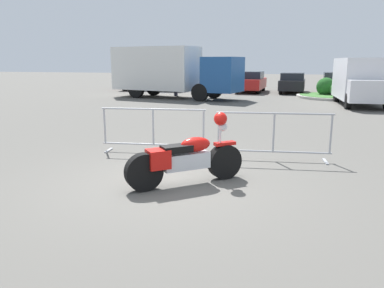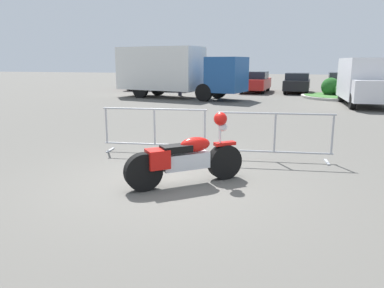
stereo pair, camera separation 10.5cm
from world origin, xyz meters
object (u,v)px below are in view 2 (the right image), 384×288
at_px(parked_car_silver, 217,81).
at_px(parked_car_red, 255,82).
at_px(delivery_van, 365,80).
at_px(parked_car_black, 297,83).
at_px(crowd_barrier_near, 155,130).
at_px(pedestrian, 180,81).
at_px(parked_car_maroon, 146,79).
at_px(motorcycle, 186,158).
at_px(crowd_barrier_far, 275,136).
at_px(parked_car_tan, 341,83).
at_px(box_truck, 174,70).
at_px(parked_car_blue, 181,80).

distance_m(parked_car_silver, parked_car_red, 2.86).
xyz_separation_m(delivery_van, parked_car_black, (-3.28, 6.75, -0.55)).
bearing_deg(parked_car_red, parked_car_black, -84.41).
relative_size(crowd_barrier_near, pedestrian, 1.48).
bearing_deg(delivery_van, parked_car_maroon, -118.87).
bearing_deg(motorcycle, crowd_barrier_far, 15.29).
distance_m(motorcycle, delivery_van, 15.06).
height_order(parked_car_red, parked_car_tan, parked_car_red).
bearing_deg(crowd_barrier_far, delivery_van, 73.53).
distance_m(parked_car_silver, pedestrian, 4.55).
bearing_deg(parked_car_black, parked_car_silver, 91.52).
bearing_deg(motorcycle, pedestrian, 67.35).
xyz_separation_m(crowd_barrier_near, box_truck, (-3.96, 13.20, 1.08)).
xyz_separation_m(parked_car_blue, parked_car_tan, (11.38, 0.04, -0.02)).
bearing_deg(box_truck, motorcycle, -58.88).
xyz_separation_m(parked_car_blue, parked_car_silver, (2.85, -0.33, -0.00)).
bearing_deg(parked_car_tan, box_truck, 123.88).
bearing_deg(box_truck, parked_car_black, 50.53).
height_order(crowd_barrier_near, parked_car_red, parked_car_red).
bearing_deg(crowd_barrier_near, crowd_barrier_far, 0.00).
relative_size(crowd_barrier_near, box_truck, 0.31).
bearing_deg(parked_car_tan, pedestrian, 117.34).
distance_m(motorcycle, parked_car_blue, 22.41).
bearing_deg(parked_car_red, parked_car_tan, -81.67).
xyz_separation_m(delivery_van, parked_car_blue, (-11.82, 7.15, -0.51)).
height_order(parked_car_black, pedestrian, pedestrian).
bearing_deg(box_truck, parked_car_blue, 115.42).
height_order(crowd_barrier_far, parked_car_black, parked_car_black).
relative_size(parked_car_black, pedestrian, 2.43).
xyz_separation_m(box_truck, parked_car_silver, (1.37, 5.74, -0.90)).
bearing_deg(parked_car_tan, parked_car_red, 98.33).
xyz_separation_m(crowd_barrier_near, crowd_barrier_far, (2.81, 0.00, 0.00)).
bearing_deg(parked_car_blue, parked_car_red, -93.42).
relative_size(parked_car_silver, parked_car_black, 1.05).
bearing_deg(crowd_barrier_near, box_truck, 106.69).
distance_m(parked_car_blue, pedestrian, 4.84).
bearing_deg(parked_car_black, parked_car_maroon, 90.26).
distance_m(parked_car_blue, parked_car_red, 5.72).
xyz_separation_m(parked_car_blue, pedestrian, (1.40, -4.63, 0.19)).
bearing_deg(parked_car_black, parked_car_red, 95.59).
distance_m(motorcycle, parked_car_silver, 21.39).
bearing_deg(parked_car_red, parked_car_silver, 87.46).
bearing_deg(pedestrian, parked_car_black, -121.58).
distance_m(crowd_barrier_far, box_truck, 14.87).
xyz_separation_m(box_truck, parked_car_maroon, (-4.32, 6.06, -0.87)).
distance_m(crowd_barrier_near, parked_car_maroon, 20.96).
relative_size(motorcycle, crowd_barrier_near, 0.72).
xyz_separation_m(crowd_barrier_near, pedestrian, (-4.03, 14.63, 0.36)).
distance_m(parked_car_red, parked_car_tan, 5.72).
bearing_deg(parked_car_maroon, crowd_barrier_near, -154.52).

